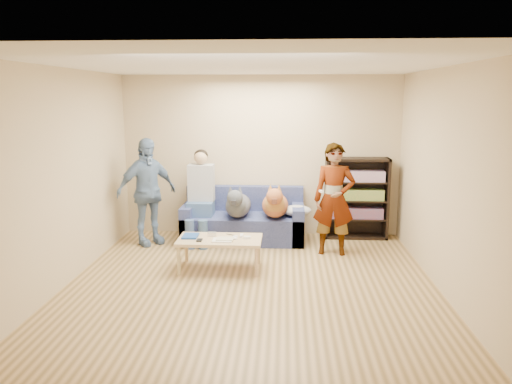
# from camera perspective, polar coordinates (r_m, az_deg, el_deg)

# --- Properties ---
(ground) EXTENTS (5.00, 5.00, 0.00)m
(ground) POSITION_cam_1_polar(r_m,az_deg,el_deg) (6.06, -0.68, -11.04)
(ground) COLOR brown
(ground) RESTS_ON ground
(ceiling) EXTENTS (5.00, 5.00, 0.00)m
(ceiling) POSITION_cam_1_polar(r_m,az_deg,el_deg) (5.63, -0.74, 14.33)
(ceiling) COLOR white
(ceiling) RESTS_ON ground
(wall_back) EXTENTS (4.50, 0.00, 4.50)m
(wall_back) POSITION_cam_1_polar(r_m,az_deg,el_deg) (8.17, 0.54, 4.14)
(wall_back) COLOR tan
(wall_back) RESTS_ON ground
(wall_front) EXTENTS (4.50, 0.00, 4.50)m
(wall_front) POSITION_cam_1_polar(r_m,az_deg,el_deg) (3.27, -3.83, -6.27)
(wall_front) COLOR tan
(wall_front) RESTS_ON ground
(wall_left) EXTENTS (0.00, 5.00, 5.00)m
(wall_left) POSITION_cam_1_polar(r_m,az_deg,el_deg) (6.27, -21.68, 1.29)
(wall_left) COLOR tan
(wall_left) RESTS_ON ground
(wall_right) EXTENTS (0.00, 5.00, 5.00)m
(wall_right) POSITION_cam_1_polar(r_m,az_deg,el_deg) (5.98, 21.34, 0.87)
(wall_right) COLOR tan
(wall_right) RESTS_ON ground
(blanket) EXTENTS (0.46, 0.39, 0.16)m
(blanket) POSITION_cam_1_polar(r_m,az_deg,el_deg) (7.79, 4.68, -2.13)
(blanket) COLOR #B2B2B7
(blanket) RESTS_ON sofa
(person_standing_right) EXTENTS (0.62, 0.43, 1.62)m
(person_standing_right) POSITION_cam_1_polar(r_m,az_deg,el_deg) (7.24, 8.91, -0.82)
(person_standing_right) COLOR gray
(person_standing_right) RESTS_ON ground
(person_standing_left) EXTENTS (0.99, 0.94, 1.65)m
(person_standing_left) POSITION_cam_1_polar(r_m,az_deg,el_deg) (7.80, -12.38, 0.02)
(person_standing_left) COLOR #728BB7
(person_standing_left) RESTS_ON ground
(held_controller) EXTENTS (0.06, 0.12, 0.03)m
(held_controller) POSITION_cam_1_polar(r_m,az_deg,el_deg) (7.00, 7.47, 0.07)
(held_controller) COLOR white
(held_controller) RESTS_ON person_standing_right
(notebook_blue) EXTENTS (0.20, 0.26, 0.03)m
(notebook_blue) POSITION_cam_1_polar(r_m,az_deg,el_deg) (6.72, -7.51, -5.01)
(notebook_blue) COLOR #1B4596
(notebook_blue) RESTS_ON coffee_table
(papers) EXTENTS (0.26, 0.20, 0.02)m
(papers) POSITION_cam_1_polar(r_m,az_deg,el_deg) (6.51, -3.84, -5.51)
(papers) COLOR silver
(papers) RESTS_ON coffee_table
(magazine) EXTENTS (0.22, 0.17, 0.01)m
(magazine) POSITION_cam_1_polar(r_m,az_deg,el_deg) (6.52, -3.56, -5.35)
(magazine) COLOR beige
(magazine) RESTS_ON coffee_table
(camera_silver) EXTENTS (0.11, 0.06, 0.05)m
(camera_silver) POSITION_cam_1_polar(r_m,az_deg,el_deg) (6.74, -5.05, -4.80)
(camera_silver) COLOR silver
(camera_silver) RESTS_ON coffee_table
(controller_a) EXTENTS (0.04, 0.13, 0.03)m
(controller_a) POSITION_cam_1_polar(r_m,az_deg,el_deg) (6.67, -1.66, -5.00)
(controller_a) COLOR white
(controller_a) RESTS_ON coffee_table
(controller_b) EXTENTS (0.09, 0.06, 0.03)m
(controller_b) POSITION_cam_1_polar(r_m,az_deg,el_deg) (6.59, -1.03, -5.21)
(controller_b) COLOR white
(controller_b) RESTS_ON coffee_table
(headphone_cup_a) EXTENTS (0.07, 0.07, 0.02)m
(headphone_cup_a) POSITION_cam_1_polar(r_m,az_deg,el_deg) (6.57, -2.45, -5.32)
(headphone_cup_a) COLOR white
(headphone_cup_a) RESTS_ON coffee_table
(headphone_cup_b) EXTENTS (0.07, 0.07, 0.02)m
(headphone_cup_b) POSITION_cam_1_polar(r_m,az_deg,el_deg) (6.64, -2.38, -5.12)
(headphone_cup_b) COLOR white
(headphone_cup_b) RESTS_ON coffee_table
(pen_orange) EXTENTS (0.13, 0.06, 0.01)m
(pen_orange) POSITION_cam_1_polar(r_m,az_deg,el_deg) (6.46, -4.53, -5.67)
(pen_orange) COLOR #D4581E
(pen_orange) RESTS_ON coffee_table
(pen_black) EXTENTS (0.13, 0.08, 0.01)m
(pen_black) POSITION_cam_1_polar(r_m,az_deg,el_deg) (6.77, -2.95, -4.88)
(pen_black) COLOR black
(pen_black) RESTS_ON coffee_table
(wallet) EXTENTS (0.07, 0.12, 0.02)m
(wallet) POSITION_cam_1_polar(r_m,az_deg,el_deg) (6.53, -6.49, -5.49)
(wallet) COLOR black
(wallet) RESTS_ON coffee_table
(sofa) EXTENTS (1.90, 0.85, 0.82)m
(sofa) POSITION_cam_1_polar(r_m,az_deg,el_deg) (7.98, -1.42, -3.48)
(sofa) COLOR #515B93
(sofa) RESTS_ON ground
(person_seated) EXTENTS (0.40, 0.73, 1.47)m
(person_seated) POSITION_cam_1_polar(r_m,az_deg,el_deg) (7.83, -6.37, -0.13)
(person_seated) COLOR #456497
(person_seated) RESTS_ON sofa
(dog_gray) EXTENTS (0.39, 1.24, 0.57)m
(dog_gray) POSITION_cam_1_polar(r_m,az_deg,el_deg) (7.65, -2.11, -1.44)
(dog_gray) COLOR #4D5058
(dog_gray) RESTS_ON sofa
(dog_tan) EXTENTS (0.41, 1.16, 0.59)m
(dog_tan) POSITION_cam_1_polar(r_m,az_deg,el_deg) (7.66, 2.19, -1.38)
(dog_tan) COLOR #B45E37
(dog_tan) RESTS_ON sofa
(coffee_table) EXTENTS (1.10, 0.60, 0.42)m
(coffee_table) POSITION_cam_1_polar(r_m,az_deg,el_deg) (6.62, -4.16, -5.70)
(coffee_table) COLOR tan
(coffee_table) RESTS_ON ground
(bookshelf) EXTENTS (1.00, 0.34, 1.30)m
(bookshelf) POSITION_cam_1_polar(r_m,az_deg,el_deg) (8.17, 11.39, -0.48)
(bookshelf) COLOR black
(bookshelf) RESTS_ON ground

